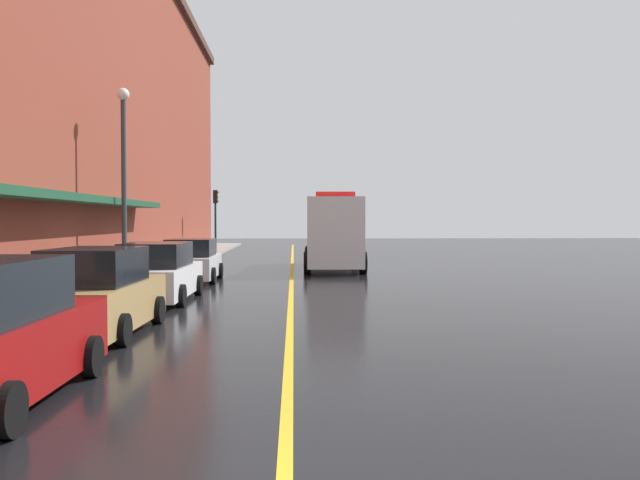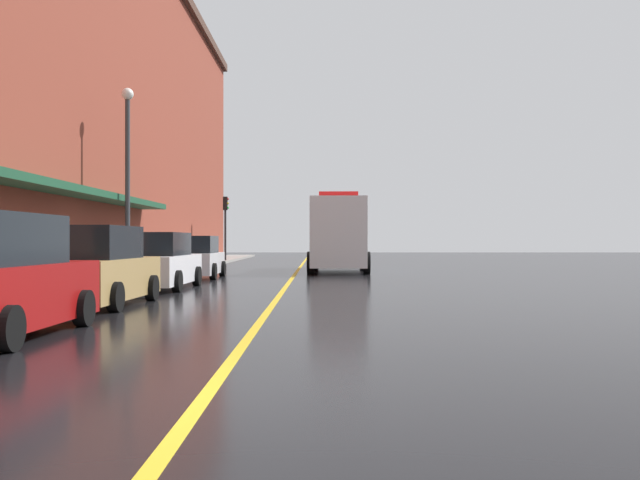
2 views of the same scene
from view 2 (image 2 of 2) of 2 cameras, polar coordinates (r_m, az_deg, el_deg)
ground_plane at (r=32.05m, az=-2.26°, el=-2.71°), size 112.00×112.00×0.00m
sidewalk_left at (r=32.85m, az=-13.15°, el=-2.52°), size 2.40×70.00×0.15m
lane_center_stripe at (r=32.05m, az=-2.26°, el=-2.71°), size 0.16×70.00×0.01m
brick_building_left at (r=34.31m, az=-23.01°, el=11.71°), size 10.12×64.00×16.94m
parked_car_1 at (r=17.19m, az=-17.72°, el=-2.20°), size 2.14×4.65×1.84m
parked_car_2 at (r=22.77m, az=-13.15°, el=-1.75°), size 2.20×4.85×1.75m
parked_car_3 at (r=28.93m, az=-10.29°, el=-1.44°), size 2.14×4.18×1.68m
box_truck at (r=34.93m, az=1.23°, el=0.37°), size 3.01×8.96×3.66m
parking_meter_0 at (r=18.15m, az=-21.13°, el=-1.44°), size 0.14×0.18×1.33m
parking_meter_1 at (r=22.64m, az=-16.86°, el=-1.15°), size 0.14×0.18×1.33m
parking_meter_2 at (r=19.97m, az=-19.15°, el=-1.31°), size 0.14×0.18×1.33m
street_lamp_left at (r=27.30m, az=-15.35°, el=6.06°), size 0.44×0.44×6.94m
traffic_light_near at (r=48.85m, az=-7.81°, el=1.92°), size 0.38×0.36×4.30m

